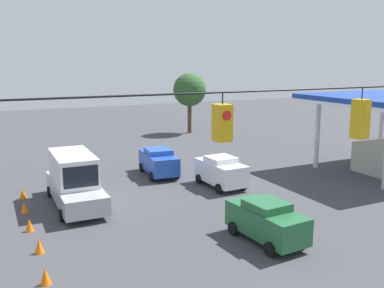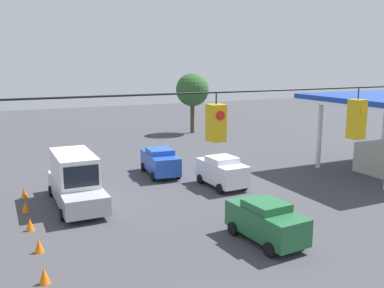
{
  "view_description": "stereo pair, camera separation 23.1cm",
  "coord_description": "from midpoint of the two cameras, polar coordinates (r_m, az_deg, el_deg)",
  "views": [
    {
      "loc": [
        8.47,
        8.11,
        8.17
      ],
      "look_at": [
        -0.57,
        -10.38,
        4.19
      ],
      "focal_mm": 40.0,
      "sensor_mm": 36.0,
      "label": 1
    },
    {
      "loc": [
        8.27,
        8.21,
        8.17
      ],
      "look_at": [
        -0.57,
        -10.38,
        4.19
      ],
      "focal_mm": 40.0,
      "sensor_mm": 36.0,
      "label": 2
    }
  ],
  "objects": [
    {
      "name": "traffic_cone_farthest",
      "position": [
        27.99,
        -21.23,
        -6.1
      ],
      "size": [
        0.42,
        0.42,
        0.64
      ],
      "primitive_type": "cone",
      "color": "orange",
      "rests_on": "ground_plane"
    },
    {
      "name": "traffic_cone_third",
      "position": [
        20.14,
        -19.42,
        -12.64
      ],
      "size": [
        0.42,
        0.42,
        0.64
      ],
      "primitive_type": "cone",
      "color": "orange",
      "rests_on": "ground_plane"
    },
    {
      "name": "box_truck_silver_withflow_far",
      "position": [
        25.67,
        -15.07,
        -4.57
      ],
      "size": [
        2.57,
        7.07,
        2.98
      ],
      "color": "#A8AAB2",
      "rests_on": "ground_plane"
    },
    {
      "name": "traffic_cone_second",
      "position": [
        17.53,
        -18.74,
        -16.28
      ],
      "size": [
        0.42,
        0.42,
        0.64
      ],
      "primitive_type": "cone",
      "color": "orange",
      "rests_on": "ground_plane"
    },
    {
      "name": "sedan_white_oncoming_far",
      "position": [
        28.33,
        4.25,
        -3.64
      ],
      "size": [
        2.2,
        4.02,
        2.02
      ],
      "color": "silver",
      "rests_on": "ground_plane"
    },
    {
      "name": "sedan_blue_oncoming_deep",
      "position": [
        31.27,
        -4.07,
        -2.3
      ],
      "size": [
        2.39,
        4.62,
        1.95
      ],
      "color": "#234CB2",
      "rests_on": "ground_plane"
    },
    {
      "name": "traffic_cone_fifth",
      "position": [
        25.44,
        -21.07,
        -7.78
      ],
      "size": [
        0.42,
        0.42,
        0.64
      ],
      "primitive_type": "cone",
      "color": "orange",
      "rests_on": "ground_plane"
    },
    {
      "name": "sedan_green_crossing_near",
      "position": [
        20.19,
        10.15,
        -10.04
      ],
      "size": [
        2.21,
        4.24,
        1.91
      ],
      "color": "#236038",
      "rests_on": "ground_plane"
    },
    {
      "name": "overhead_signal_span",
      "position": [
        11.84,
        21.14,
        -4.96
      ],
      "size": [
        19.33,
        0.38,
        8.3
      ],
      "color": "#939399",
      "rests_on": "ground_plane"
    },
    {
      "name": "traffic_cone_fourth",
      "position": [
        22.71,
        -20.53,
        -10.0
      ],
      "size": [
        0.42,
        0.42,
        0.64
      ],
      "primitive_type": "cone",
      "color": "orange",
      "rests_on": "ground_plane"
    },
    {
      "name": "tree_horizon_left",
      "position": [
        49.31,
        0.18,
        7.2
      ],
      "size": [
        3.79,
        3.79,
        6.89
      ],
      "color": "#4C3823",
      "rests_on": "ground_plane"
    }
  ]
}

